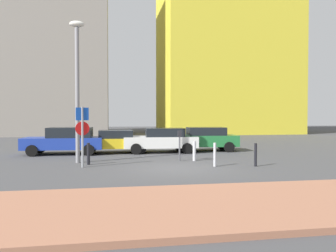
% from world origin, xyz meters
% --- Properties ---
extents(ground_plane, '(120.00, 120.00, 0.00)m').
position_xyz_m(ground_plane, '(0.00, 0.00, 0.00)').
color(ground_plane, '#424244').
extents(sidewalk_brick, '(40.00, 4.29, 0.14)m').
position_xyz_m(sidewalk_brick, '(0.00, -6.30, 0.07)').
color(sidewalk_brick, '#9E664C').
rests_on(sidewalk_brick, ground).
extents(parked_car_blue, '(4.59, 2.24, 1.57)m').
position_xyz_m(parked_car_blue, '(-5.29, 6.24, 0.82)').
color(parked_car_blue, '#1E389E').
rests_on(parked_car_blue, ground).
extents(parked_car_yellow, '(4.33, 2.05, 1.38)m').
position_xyz_m(parked_car_yellow, '(-2.44, 6.48, 0.73)').
color(parked_car_yellow, gold).
rests_on(parked_car_yellow, ground).
extents(parked_car_white, '(4.52, 2.06, 1.50)m').
position_xyz_m(parked_car_white, '(0.37, 6.20, 0.79)').
color(parked_car_white, white).
rests_on(parked_car_white, ground).
extents(parked_car_green, '(4.45, 2.23, 1.52)m').
position_xyz_m(parked_car_green, '(3.17, 6.68, 0.80)').
color(parked_car_green, '#237238').
rests_on(parked_car_green, ground).
extents(parking_sign_post, '(0.58, 0.20, 2.62)m').
position_xyz_m(parking_sign_post, '(-3.91, 0.86, 1.64)').
color(parking_sign_post, gray).
rests_on(parking_sign_post, ground).
extents(parking_meter, '(0.18, 0.14, 1.51)m').
position_xyz_m(parking_meter, '(0.67, 2.22, 0.97)').
color(parking_meter, '#4C4C51').
rests_on(parking_meter, ground).
extents(street_lamp, '(0.70, 0.36, 6.72)m').
position_xyz_m(street_lamp, '(-4.25, 2.42, 3.97)').
color(street_lamp, gray).
rests_on(street_lamp, ground).
extents(traffic_bollard_near, '(0.12, 0.12, 1.05)m').
position_xyz_m(traffic_bollard_near, '(1.83, 0.16, 0.52)').
color(traffic_bollard_near, '#B7B7BC').
rests_on(traffic_bollard_near, ground).
extents(traffic_bollard_mid, '(0.14, 0.14, 1.00)m').
position_xyz_m(traffic_bollard_mid, '(-3.71, 1.66, 0.50)').
color(traffic_bollard_mid, black).
rests_on(traffic_bollard_mid, ground).
extents(traffic_bollard_far, '(0.16, 0.16, 0.98)m').
position_xyz_m(traffic_bollard_far, '(1.40, 2.15, 0.49)').
color(traffic_bollard_far, '#B7B7BC').
rests_on(traffic_bollard_far, ground).
extents(traffic_bollard_edge, '(0.12, 0.12, 1.03)m').
position_xyz_m(traffic_bollard_edge, '(3.61, -0.12, 0.51)').
color(traffic_bollard_edge, black).
rests_on(traffic_bollard_edge, ground).
extents(building_colorful_midrise, '(17.15, 12.17, 31.16)m').
position_xyz_m(building_colorful_midrise, '(12.66, 29.74, 15.58)').
color(building_colorful_midrise, gold).
rests_on(building_colorful_midrise, ground).
extents(building_under_construction, '(15.94, 14.21, 22.57)m').
position_xyz_m(building_under_construction, '(-10.94, 30.90, 11.29)').
color(building_under_construction, gray).
rests_on(building_under_construction, ground).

